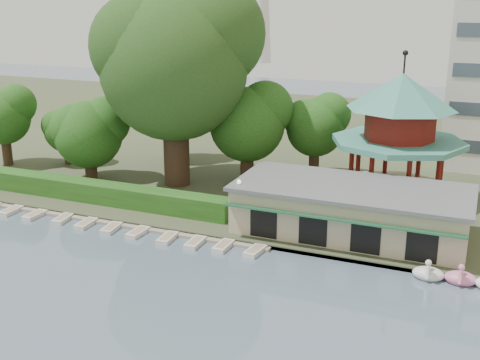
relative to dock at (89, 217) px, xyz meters
The scene contains 11 objects.
ground_plane 20.97m from the dock, 55.10° to the right, with size 220.00×220.00×0.00m, color slate.
shore 36.81m from the dock, 70.97° to the left, with size 220.00×70.00×0.40m, color #424930.
embankment 12.00m from the dock, ahead, with size 220.00×0.60×0.30m, color gray.
dock is the anchor object (origin of this frame).
boathouse 22.62m from the dock, 12.24° to the left, with size 18.60×9.39×3.90m.
pavilion 29.14m from the dock, 31.66° to the left, with size 12.40×12.40×13.50m.
hedge 4.61m from the dock, 132.27° to the left, with size 30.00×2.00×1.80m, color #27581A.
lamp_post 13.99m from the dock, ahead, with size 0.36×0.36×4.28m.
big_tree 17.42m from the dock, 73.85° to the left, with size 15.76×14.68×20.24m.
small_trees 15.09m from the dock, 90.37° to the left, with size 39.59×16.60×10.21m.
moored_rowboats 1.56m from the dock, 66.15° to the right, with size 31.95×2.75×0.36m.
Camera 1 is at (19.06, -23.34, 18.93)m, focal length 45.00 mm.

